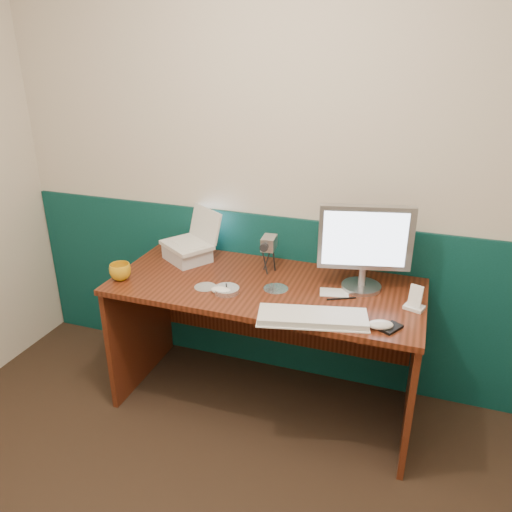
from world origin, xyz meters
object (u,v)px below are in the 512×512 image
at_px(laptop, 186,228).
at_px(mug, 120,272).
at_px(monitor, 365,247).
at_px(desk, 265,346).
at_px(keyboard, 313,318).
at_px(camcorder, 269,253).

xyz_separation_m(laptop, mug, (-0.22, -0.35, -0.15)).
bearing_deg(monitor, desk, -179.02).
distance_m(monitor, keyboard, 0.48).
relative_size(monitor, keyboard, 0.93).
xyz_separation_m(desk, mug, (-0.74, -0.19, 0.42)).
bearing_deg(monitor, mug, -178.70).
relative_size(monitor, mug, 4.07).
bearing_deg(camcorder, keyboard, -56.48).
height_order(laptop, monitor, monitor).
height_order(monitor, keyboard, monitor).
distance_m(laptop, camcorder, 0.50).
relative_size(desk, keyboard, 3.28).
bearing_deg(laptop, keyboard, 5.94).
bearing_deg(laptop, desk, 17.03).
distance_m(keyboard, mug, 1.06).
height_order(monitor, camcorder, monitor).
distance_m(desk, laptop, 0.79).
bearing_deg(desk, camcorder, 101.79).
distance_m(mug, camcorder, 0.79).
height_order(desk, keyboard, keyboard).
xyz_separation_m(monitor, keyboard, (-0.16, -0.40, -0.21)).
height_order(desk, laptop, laptop).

